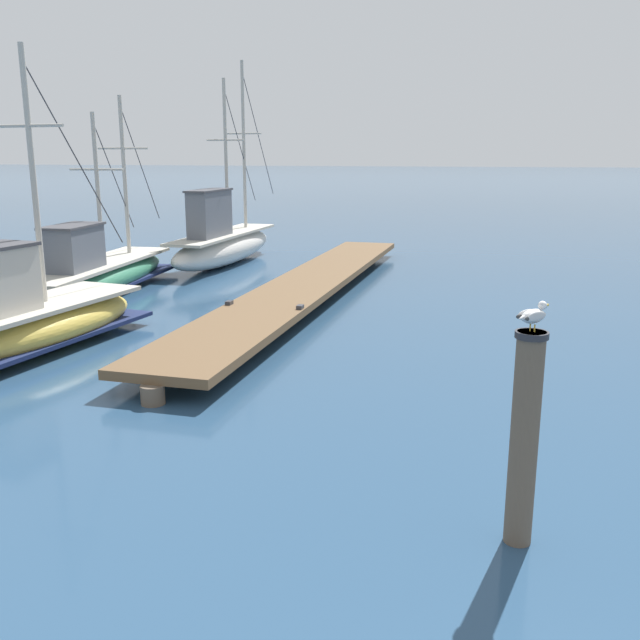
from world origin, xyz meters
TOP-DOWN VIEW (x-y plane):
  - floating_dock at (-4.11, 17.60)m, footprint 1.92×16.55m
  - fishing_boat_0 at (-7.74, 11.62)m, footprint 2.31×5.28m
  - fishing_boat_1 at (-9.58, 16.55)m, footprint 2.28×7.94m
  - fishing_boat_2 at (-8.33, 22.13)m, footprint 1.54×8.54m
  - mooring_piling at (1.03, 7.01)m, footprint 0.30×0.30m
  - perched_seagull at (1.03, 7.01)m, footprint 0.29×0.31m

SIDE VIEW (x-z plane):
  - floating_dock at x=-4.11m, z-range 0.10..0.63m
  - fishing_boat_1 at x=-9.58m, z-range -2.04..3.15m
  - fishing_boat_0 at x=-7.74m, z-range -2.19..3.34m
  - fishing_boat_2 at x=-8.33m, z-range -2.59..4.12m
  - mooring_piling at x=1.03m, z-range 0.04..2.12m
  - perched_seagull at x=1.03m, z-range 2.10..2.36m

